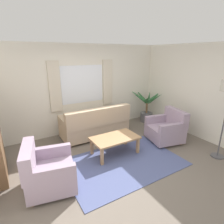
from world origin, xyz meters
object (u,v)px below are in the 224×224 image
(armchair_right, at_px, (167,129))
(potted_plant, at_px, (147,108))
(couch, at_px, (96,125))
(armchair_left, at_px, (47,171))
(coffee_table, at_px, (115,139))

(armchair_right, bearing_deg, potted_plant, 172.34)
(potted_plant, bearing_deg, armchair_right, -110.27)
(couch, relative_size, armchair_right, 1.90)
(couch, distance_m, armchair_left, 2.27)
(armchair_right, relative_size, potted_plant, 0.79)
(couch, bearing_deg, coffee_table, 88.41)
(couch, relative_size, armchair_left, 1.92)
(armchair_right, relative_size, coffee_table, 0.91)
(armchair_right, xyz_separation_m, potted_plant, (0.54, 1.45, 0.14))
(armchair_right, bearing_deg, coffee_table, -82.13)
(armchair_left, bearing_deg, potted_plant, -53.87)
(couch, xyz_separation_m, armchair_right, (1.56, -1.24, -0.01))
(armchair_left, bearing_deg, coffee_table, -64.77)
(coffee_table, bearing_deg, armchair_right, -4.75)
(armchair_left, xyz_separation_m, potted_plant, (3.78, 1.72, 0.14))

